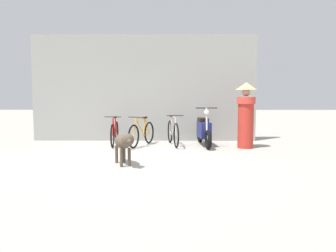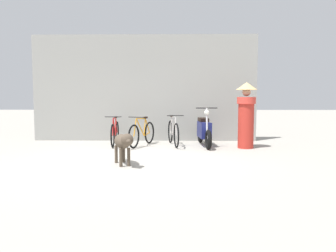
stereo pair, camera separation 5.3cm
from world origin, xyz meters
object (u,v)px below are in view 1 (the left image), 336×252
object	(u,v)px
motorcycle	(204,131)
bicycle_2	(173,133)
bicycle_1	(142,134)
person_in_robes	(246,113)
bicycle_0	(115,133)
stray_dog	(124,142)

from	to	relation	value
motorcycle	bicycle_2	bearing A→B (deg)	-100.26
bicycle_1	bicycle_2	world-z (taller)	bicycle_2
bicycle_1	person_in_robes	world-z (taller)	person_in_robes
bicycle_0	bicycle_1	world-z (taller)	same
bicycle_0	bicycle_1	bearing A→B (deg)	77.06
bicycle_1	bicycle_2	xyz separation A→B (m)	(0.88, 0.11, 0.02)
stray_dog	person_in_robes	distance (m)	3.78
bicycle_0	bicycle_2	world-z (taller)	bicycle_2
bicycle_1	stray_dog	world-z (taller)	bicycle_1
bicycle_2	bicycle_1	bearing A→B (deg)	-92.80
person_in_robes	bicycle_2	bearing A→B (deg)	23.34
motorcycle	bicycle_1	bearing A→B (deg)	-93.68
stray_dog	bicycle_2	bearing A→B (deg)	138.19
bicycle_2	motorcycle	xyz separation A→B (m)	(0.87, -0.09, 0.06)
motorcycle	person_in_robes	xyz separation A→B (m)	(1.08, -0.40, 0.53)
bicycle_0	motorcycle	world-z (taller)	motorcycle
bicycle_2	stray_dog	xyz separation A→B (m)	(-0.99, -2.80, 0.10)
motorcycle	person_in_robes	distance (m)	1.27
person_in_robes	motorcycle	bearing A→B (deg)	17.14
stray_dog	person_in_robes	size ratio (longest dim) A/B	0.64
bicycle_0	stray_dog	world-z (taller)	bicycle_0
bicycle_1	person_in_robes	bearing A→B (deg)	101.66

